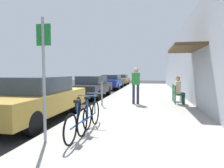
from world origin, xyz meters
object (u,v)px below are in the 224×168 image
Objects in this scene: cafe_chair_0 at (178,93)px; bicycle_0 at (80,121)px; parked_car_1 at (92,86)px; parked_car_2 at (111,82)px; parked_car_3 at (121,79)px; parked_car_0 at (37,98)px; seated_patron_0 at (179,89)px; bicycle_1 at (90,116)px; pedestrian_standing at (136,83)px; parking_meter at (102,88)px; street_sign at (44,70)px; cafe_chair_1 at (175,91)px.

bicycle_0 is at bearing -118.87° from cafe_chair_0.
bicycle_0 is (2.09, -7.36, -0.23)m from parked_car_1.
parked_car_2 is 5.06× the size of cafe_chair_0.
cafe_chair_0 is (4.92, -14.18, -0.08)m from parked_car_3.
bicycle_0 is (2.09, -19.31, -0.22)m from parked_car_3.
parked_car_0 is 3.41× the size of seated_patron_0.
bicycle_1 is 5.40m from seated_patron_0.
pedestrian_standing is (0.86, 4.20, 0.64)m from bicycle_1.
parking_meter is 1.02× the size of seated_patron_0.
parked_car_3 reaches higher than bicycle_1.
parked_car_1 is 3.33× the size of parking_meter.
street_sign is at bearing -121.78° from bicycle_1.
parked_car_3 is at bearing 95.80° from parking_meter.
parked_car_0 is 12.06m from parked_car_2.
seated_patron_0 is at bearing 35.90° from parked_car_0.
pedestrian_standing reaches higher than cafe_chair_1.
cafe_chair_1 is (-0.00, 0.81, 0.00)m from cafe_chair_0.
cafe_chair_0 is (4.92, -8.45, -0.09)m from parked_car_2.
parked_car_1 reaches higher than cafe_chair_0.
bicycle_1 is 1.97× the size of cafe_chair_0.
cafe_chair_1 is at bearing -16.12° from parked_car_1.
parked_car_2 is at bearing 98.76° from bicycle_0.
parked_car_0 is 1.00× the size of parked_car_2.
bicycle_1 is at bearing -80.42° from parking_meter.
parking_meter is at bearing -162.47° from seated_patron_0.
pedestrian_standing reaches higher than parking_meter.
street_sign is (1.50, -19.79, 0.94)m from parked_car_3.
parked_car_3 is (0.00, 5.73, -0.01)m from parked_car_2.
parked_car_1 is at bearing 163.88° from cafe_chair_1.
parked_car_2 is 3.41× the size of seated_patron_0.
parked_car_2 is (0.00, 12.06, -0.03)m from parked_car_0.
parking_meter is 3.60m from seated_patron_0.
cafe_chair_1 is 0.51× the size of pedestrian_standing.
cafe_chair_0 is (4.92, -2.23, -0.08)m from parked_car_1.
parked_car_3 is at bearing 90.00° from parked_car_0.
parked_car_3 is 15.03m from seated_patron_0.
pedestrian_standing is (1.45, 0.70, 0.23)m from parking_meter.
parking_meter is at bearing -162.16° from cafe_chair_0.
seated_patron_0 is 0.76× the size of pedestrian_standing.
street_sign is 2.99× the size of cafe_chair_1.
parked_car_0 is 2.60m from bicycle_0.
seated_patron_0 is (2.89, 5.13, 0.34)m from bicycle_0.
parked_car_2 is at bearing 108.76° from pedestrian_standing.
cafe_chair_0 is at bearing -70.87° from parked_car_3.
parked_car_0 reaches higher than parked_car_2.
parking_meter is 1.52× the size of cafe_chair_0.
seated_patron_0 reaches higher than parked_car_1.
seated_patron_0 is at bearing -0.68° from cafe_chair_0.
pedestrian_standing is at bearing -41.05° from parked_car_1.
street_sign is at bearing -83.91° from parked_car_2.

